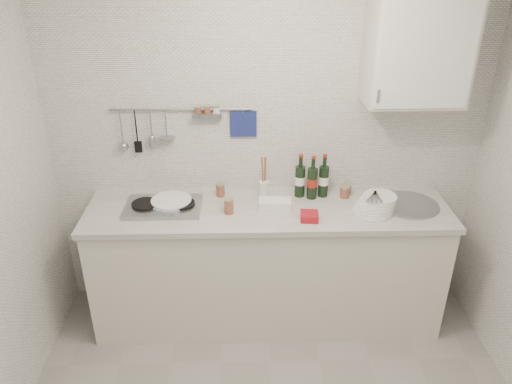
# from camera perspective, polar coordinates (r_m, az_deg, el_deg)

# --- Properties ---
(back_wall) EXTENTS (3.00, 0.02, 2.50)m
(back_wall) POSITION_cam_1_polar(r_m,az_deg,el_deg) (3.48, 1.23, 5.41)
(back_wall) COLOR silver
(back_wall) RESTS_ON floor
(counter) EXTENTS (2.44, 0.64, 0.96)m
(counter) POSITION_cam_1_polar(r_m,az_deg,el_deg) (3.61, 1.41, -8.51)
(counter) COLOR silver
(counter) RESTS_ON floor
(wall_rail) EXTENTS (0.98, 0.09, 0.34)m
(wall_rail) POSITION_cam_1_polar(r_m,az_deg,el_deg) (3.41, -8.86, 7.78)
(wall_rail) COLOR #93969B
(wall_rail) RESTS_ON back_wall
(wall_cabinet) EXTENTS (0.60, 0.38, 0.70)m
(wall_cabinet) POSITION_cam_1_polar(r_m,az_deg,el_deg) (3.28, 18.04, 15.53)
(wall_cabinet) COLOR silver
(wall_cabinet) RESTS_ON back_wall
(plate_stack_hob) EXTENTS (0.30, 0.29, 0.05)m
(plate_stack_hob) POSITION_cam_1_polar(r_m,az_deg,el_deg) (3.39, -9.81, -1.28)
(plate_stack_hob) COLOR #5173B8
(plate_stack_hob) RESTS_ON counter
(plate_stack_sink) EXTENTS (0.28, 0.27, 0.12)m
(plate_stack_sink) POSITION_cam_1_polar(r_m,az_deg,el_deg) (3.37, 13.58, -1.37)
(plate_stack_sink) COLOR white
(plate_stack_sink) RESTS_ON counter
(wine_bottles) EXTENTS (0.24, 0.11, 0.31)m
(wine_bottles) POSITION_cam_1_polar(r_m,az_deg,el_deg) (3.44, 6.43, 1.80)
(wine_bottles) COLOR black
(wine_bottles) RESTS_ON counter
(butter_dish) EXTENTS (0.22, 0.12, 0.06)m
(butter_dish) POSITION_cam_1_polar(r_m,az_deg,el_deg) (3.32, 2.18, -1.42)
(butter_dish) COLOR white
(butter_dish) RESTS_ON counter
(strawberry_punnet) EXTENTS (0.12, 0.12, 0.05)m
(strawberry_punnet) POSITION_cam_1_polar(r_m,az_deg,el_deg) (3.22, 6.11, -2.78)
(strawberry_punnet) COLOR red
(strawberry_punnet) RESTS_ON counter
(utensil_crock) EXTENTS (0.07, 0.07, 0.30)m
(utensil_crock) POSITION_cam_1_polar(r_m,az_deg,el_deg) (3.47, 0.90, 0.63)
(utensil_crock) COLOR white
(utensil_crock) RESTS_ON counter
(jar_a) EXTENTS (0.06, 0.06, 0.10)m
(jar_a) POSITION_cam_1_polar(r_m,az_deg,el_deg) (3.48, -4.09, 0.28)
(jar_a) COLOR brown
(jar_a) RESTS_ON counter
(jar_b) EXTENTS (0.06, 0.06, 0.08)m
(jar_b) POSITION_cam_1_polar(r_m,az_deg,el_deg) (3.56, 10.39, 0.39)
(jar_b) COLOR brown
(jar_b) RESTS_ON counter
(jar_c) EXTENTS (0.07, 0.07, 0.09)m
(jar_c) POSITION_cam_1_polar(r_m,az_deg,el_deg) (3.51, 10.10, 0.03)
(jar_c) COLOR brown
(jar_c) RESTS_ON counter
(jar_d) EXTENTS (0.06, 0.06, 0.11)m
(jar_d) POSITION_cam_1_polar(r_m,az_deg,el_deg) (3.26, -3.12, -1.58)
(jar_d) COLOR brown
(jar_d) RESTS_ON counter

